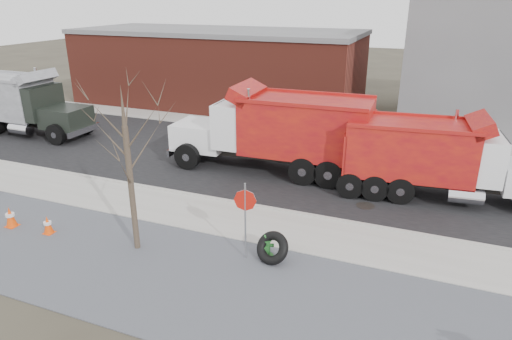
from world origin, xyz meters
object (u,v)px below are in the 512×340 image
at_px(stop_sign, 245,208).
at_px(dump_truck_red_b, 279,129).
at_px(dump_truck_red_a, 437,156).
at_px(fire_hydrant, 267,246).
at_px(truck_tire, 272,248).
at_px(dump_truck_grey, 19,101).

xyz_separation_m(stop_sign, dump_truck_red_b, (-1.53, 7.31, 0.26)).
bearing_deg(dump_truck_red_a, dump_truck_red_b, 170.54).
distance_m(dump_truck_red_a, dump_truck_red_b, 6.59).
relative_size(fire_hydrant, truck_tire, 0.69).
height_order(truck_tire, dump_truck_red_a, dump_truck_red_a).
relative_size(stop_sign, dump_truck_red_b, 0.27).
relative_size(dump_truck_red_b, dump_truck_grey, 1.16).
xyz_separation_m(fire_hydrant, dump_truck_red_b, (-2.09, 6.99, 1.60)).
relative_size(stop_sign, dump_truck_grey, 0.31).
distance_m(fire_hydrant, stop_sign, 1.49).
distance_m(fire_hydrant, dump_truck_grey, 19.30).
xyz_separation_m(dump_truck_red_a, dump_truck_red_b, (-6.58, 0.38, 0.25)).
bearing_deg(dump_truck_red_a, dump_truck_grey, 172.05).
bearing_deg(dump_truck_red_a, stop_sign, -132.22).
bearing_deg(dump_truck_red_a, fire_hydrant, -130.34).
height_order(stop_sign, dump_truck_red_b, dump_truck_red_b).
height_order(stop_sign, dump_truck_red_a, dump_truck_red_a).
bearing_deg(dump_truck_grey, fire_hydrant, -22.27).
xyz_separation_m(fire_hydrant, dump_truck_red_a, (4.49, 6.60, 1.35)).
bearing_deg(dump_truck_grey, truck_tire, -22.45).
height_order(truck_tire, stop_sign, stop_sign).
height_order(truck_tire, dump_truck_red_b, dump_truck_red_b).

